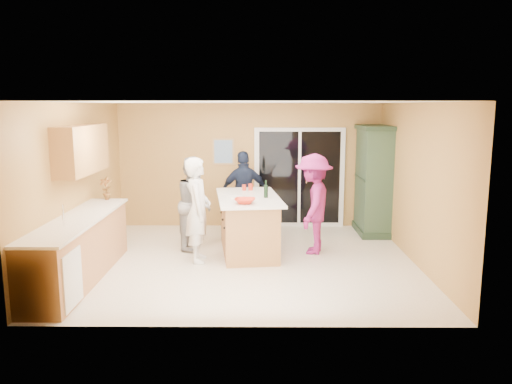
{
  "coord_description": "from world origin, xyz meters",
  "views": [
    {
      "loc": [
        0.2,
        -7.96,
        2.55
      ],
      "look_at": [
        0.15,
        0.1,
        1.15
      ],
      "focal_mm": 35.0,
      "sensor_mm": 36.0,
      "label": 1
    }
  ],
  "objects_px": {
    "kitchen_island": "(248,226)",
    "green_hutch": "(374,181)",
    "woman_grey": "(195,203)",
    "woman_white": "(198,210)",
    "woman_navy": "(244,193)",
    "woman_magenta": "(313,204)"
  },
  "relations": [
    {
      "from": "green_hutch",
      "to": "woman_grey",
      "type": "distance_m",
      "value": 3.62
    },
    {
      "from": "green_hutch",
      "to": "woman_grey",
      "type": "xyz_separation_m",
      "value": [
        -3.44,
        -1.1,
        -0.23
      ]
    },
    {
      "from": "woman_white",
      "to": "woman_navy",
      "type": "height_order",
      "value": "woman_white"
    },
    {
      "from": "green_hutch",
      "to": "woman_navy",
      "type": "distance_m",
      "value": 2.6
    },
    {
      "from": "kitchen_island",
      "to": "green_hutch",
      "type": "distance_m",
      "value": 2.9
    },
    {
      "from": "woman_navy",
      "to": "green_hutch",
      "type": "bearing_deg",
      "value": 167.82
    },
    {
      "from": "woman_magenta",
      "to": "woman_navy",
      "type": "bearing_deg",
      "value": -121.1
    },
    {
      "from": "woman_white",
      "to": "woman_grey",
      "type": "xyz_separation_m",
      "value": [
        -0.15,
        0.78,
        -0.03
      ]
    },
    {
      "from": "woman_grey",
      "to": "woman_magenta",
      "type": "relative_size",
      "value": 0.96
    },
    {
      "from": "kitchen_island",
      "to": "woman_white",
      "type": "relative_size",
      "value": 1.17
    },
    {
      "from": "woman_grey",
      "to": "woman_magenta",
      "type": "xyz_separation_m",
      "value": [
        2.09,
        -0.28,
        0.04
      ]
    },
    {
      "from": "kitchen_island",
      "to": "green_hutch",
      "type": "height_order",
      "value": "green_hutch"
    },
    {
      "from": "woman_white",
      "to": "woman_navy",
      "type": "xyz_separation_m",
      "value": [
        0.7,
        1.78,
        -0.03
      ]
    },
    {
      "from": "woman_navy",
      "to": "woman_magenta",
      "type": "relative_size",
      "value": 0.96
    },
    {
      "from": "kitchen_island",
      "to": "woman_white",
      "type": "distance_m",
      "value": 1.02
    },
    {
      "from": "woman_grey",
      "to": "woman_white",
      "type": "bearing_deg",
      "value": -162.89
    },
    {
      "from": "kitchen_island",
      "to": "woman_navy",
      "type": "xyz_separation_m",
      "value": [
        -0.11,
        1.3,
        0.36
      ]
    },
    {
      "from": "woman_magenta",
      "to": "green_hutch",
      "type": "bearing_deg",
      "value": 150.66
    },
    {
      "from": "green_hutch",
      "to": "woman_white",
      "type": "xyz_separation_m",
      "value": [
        -3.29,
        -1.88,
        -0.19
      ]
    },
    {
      "from": "woman_navy",
      "to": "woman_grey",
      "type": "bearing_deg",
      "value": 35.13
    },
    {
      "from": "kitchen_island",
      "to": "woman_grey",
      "type": "bearing_deg",
      "value": 156.09
    },
    {
      "from": "woman_magenta",
      "to": "kitchen_island",
      "type": "bearing_deg",
      "value": -74.49
    }
  ]
}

